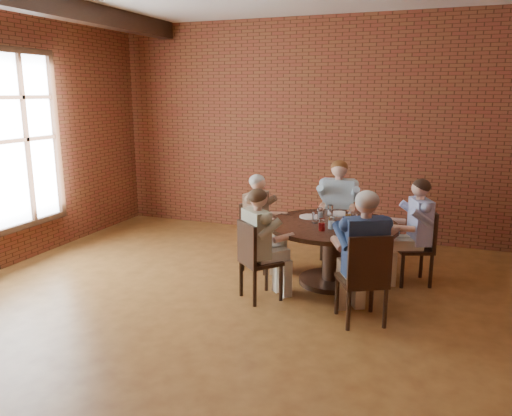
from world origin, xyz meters
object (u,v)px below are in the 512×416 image
(diner_b, at_px, (338,210))
(dining_table, at_px, (332,241))
(chair_b, at_px, (338,220))
(chair_c, at_px, (255,232))
(chair_e, at_px, (365,276))
(diner_d, at_px, (261,245))
(diner_e, at_px, (363,257))
(chair_a, at_px, (420,244))
(diner_c, at_px, (260,223))
(diner_a, at_px, (415,232))
(chair_d, at_px, (255,258))
(smartphone, at_px, (361,231))

(diner_b, bearing_deg, dining_table, -90.00)
(chair_b, height_order, chair_c, chair_b)
(chair_c, height_order, chair_e, chair_e)
(diner_d, relative_size, diner_e, 0.93)
(chair_a, distance_m, diner_e, 1.40)
(diner_b, distance_m, chair_c, 1.25)
(dining_table, relative_size, diner_c, 1.24)
(diner_a, relative_size, chair_c, 1.43)
(chair_b, relative_size, diner_c, 0.76)
(chair_d, bearing_deg, diner_c, -31.62)
(diner_d, bearing_deg, diner_b, -64.64)
(smartphone, bearing_deg, chair_c, 154.46)
(chair_b, bearing_deg, dining_table, -90.00)
(diner_a, distance_m, diner_d, 1.90)
(diner_a, distance_m, diner_b, 1.24)
(chair_a, relative_size, diner_d, 0.72)
(chair_a, height_order, chair_c, chair_a)
(chair_a, distance_m, chair_d, 2.04)
(diner_c, distance_m, smartphone, 1.40)
(chair_b, bearing_deg, chair_d, -113.95)
(chair_b, distance_m, diner_c, 1.25)
(diner_d, bearing_deg, chair_d, 90.00)
(diner_d, relative_size, chair_e, 1.33)
(chair_c, distance_m, diner_d, 1.00)
(dining_table, xyz_separation_m, diner_b, (-0.15, 1.01, 0.15))
(chair_b, relative_size, chair_e, 1.01)
(chair_d, bearing_deg, chair_b, -64.51)
(diner_a, xyz_separation_m, chair_c, (-1.97, -0.19, -0.15))
(diner_a, xyz_separation_m, diner_e, (-0.42, -1.27, 0.04))
(dining_table, height_order, diner_e, diner_e)
(diner_c, bearing_deg, chair_d, -153.69)
(diner_b, distance_m, chair_d, 1.89)
(dining_table, relative_size, chair_e, 1.63)
(chair_b, xyz_separation_m, diner_b, (0.01, -0.09, 0.17))
(diner_a, height_order, chair_b, diner_a)
(chair_a, relative_size, chair_c, 1.02)
(dining_table, bearing_deg, diner_a, 21.40)
(dining_table, bearing_deg, chair_d, -131.12)
(diner_c, height_order, diner_e, diner_e)
(smartphone, bearing_deg, diner_d, -163.24)
(dining_table, bearing_deg, smartphone, -30.68)
(diner_b, relative_size, chair_e, 1.44)
(diner_a, xyz_separation_m, chair_b, (-1.07, 0.74, -0.12))
(chair_c, bearing_deg, diner_e, -115.81)
(diner_a, distance_m, chair_b, 1.31)
(diner_b, relative_size, smartphone, 9.10)
(diner_b, xyz_separation_m, chair_c, (-0.91, -0.84, -0.19))
(chair_d, bearing_deg, smartphone, -110.44)
(dining_table, distance_m, diner_a, 0.99)
(chair_a, bearing_deg, chair_e, -39.38)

